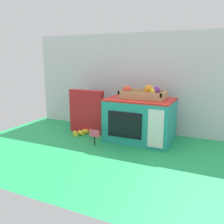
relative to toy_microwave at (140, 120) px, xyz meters
name	(u,v)px	position (x,y,z in m)	size (l,w,h in m)	color
ground_plane	(119,137)	(-0.16, 0.01, -0.14)	(1.70, 1.70, 0.00)	#219E54
display_back_panel	(131,83)	(-0.16, 0.23, 0.22)	(1.61, 0.03, 0.72)	silver
toy_microwave	(140,120)	(0.00, 0.00, 0.00)	(0.43, 0.28, 0.28)	teal
food_groups_crate	(144,94)	(0.02, 0.02, 0.17)	(0.29, 0.17, 0.09)	tan
cookie_set_box	(87,111)	(-0.41, 0.01, 0.02)	(0.26, 0.06, 0.32)	red
price_sign	(94,135)	(-0.23, -0.21, -0.08)	(0.07, 0.01, 0.10)	black
loose_toy_banana	(81,133)	(-0.42, -0.07, -0.13)	(0.09, 0.12, 0.03)	yellow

